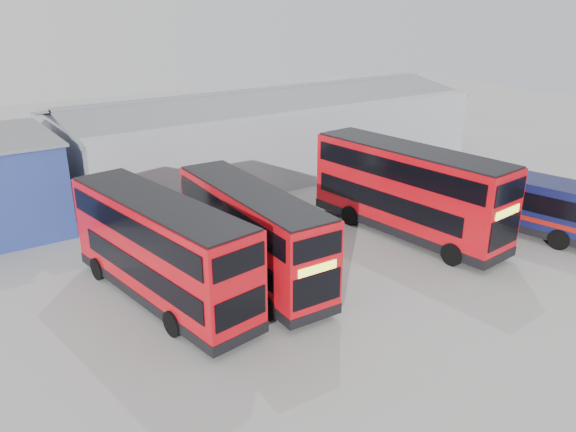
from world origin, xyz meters
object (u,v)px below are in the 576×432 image
Objects in this scene: maintenance_shed at (269,132)px; double_decker_right at (408,192)px; double_decker_centre at (252,235)px; single_decker_blue at (512,201)px; double_decker_left at (161,251)px.

double_decker_right is (-1.35, -15.54, -0.22)m from maintenance_shed.
double_decker_centre is 15.27m from single_decker_blue.
single_decker_blue is at bearing 162.18° from double_decker_left.
double_decker_right is (9.46, -0.26, 0.26)m from double_decker_centre.
double_decker_left is 0.94× the size of single_decker_blue.
double_decker_right is 1.00× the size of single_decker_blue.
single_decker_blue is at bearing -29.68° from double_decker_right.
double_decker_left reaches higher than single_decker_blue.
maintenance_shed reaches higher than single_decker_blue.
maintenance_shed is 2.65× the size of double_decker_right.
single_decker_blue is (5.54, -2.54, -0.87)m from double_decker_right.
maintenance_shed reaches higher than double_decker_right.
double_decker_centre is at bearing -21.83° from single_decker_blue.
double_decker_centre reaches higher than single_decker_blue.
maintenance_shed is 15.60m from double_decker_right.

